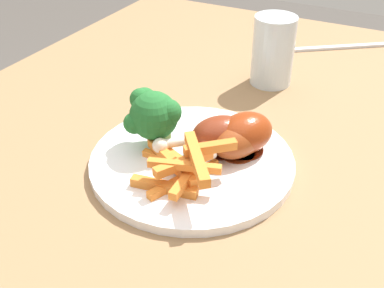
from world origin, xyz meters
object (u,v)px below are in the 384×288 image
object	(u,v)px
dining_table	(150,219)
fork	(341,47)
dinner_plate	(192,161)
carrot_fries_pile	(183,167)
chicken_drumstick_near	(235,141)
water_glass	(273,51)
chicken_drumstick_far	(217,135)
broccoli_floret_front	(154,113)
chicken_drumstick_extra	(243,134)
broccoli_floret_middle	(163,116)

from	to	relation	value
dining_table	fork	xyz separation A→B (m)	(-0.49, 0.14, 0.10)
dinner_plate	carrot_fries_pile	world-z (taller)	carrot_fries_pile
chicken_drumstick_near	dinner_plate	bearing A→B (deg)	-58.47
water_glass	chicken_drumstick_far	bearing A→B (deg)	2.53
dining_table	fork	distance (m)	0.52
broccoli_floret_front	fork	distance (m)	0.49
carrot_fries_pile	broccoli_floret_front	bearing A→B (deg)	-127.44
dining_table	chicken_drumstick_far	bearing A→B (deg)	123.34
chicken_drumstick_near	chicken_drumstick_extra	world-z (taller)	chicken_drumstick_extra
chicken_drumstick_extra	fork	world-z (taller)	chicken_drumstick_extra
chicken_drumstick_extra	water_glass	world-z (taller)	water_glass
dining_table	dinner_plate	world-z (taller)	dinner_plate
dinner_plate	chicken_drumstick_extra	world-z (taller)	chicken_drumstick_extra
dining_table	chicken_drumstick_extra	size ratio (longest dim) A/B	10.57
carrot_fries_pile	chicken_drumstick_near	size ratio (longest dim) A/B	0.96
dinner_plate	fork	size ratio (longest dim) A/B	1.36
chicken_drumstick_far	carrot_fries_pile	bearing A→B (deg)	-7.02
chicken_drumstick_near	water_glass	world-z (taller)	water_glass
broccoli_floret_middle	fork	world-z (taller)	broccoli_floret_middle
broccoli_floret_middle	water_glass	distance (m)	0.26
carrot_fries_pile	fork	world-z (taller)	carrot_fries_pile
carrot_fries_pile	chicken_drumstick_far	distance (m)	0.08
dinner_plate	carrot_fries_pile	xyz separation A→B (m)	(0.05, 0.01, 0.03)
dining_table	chicken_drumstick_far	xyz separation A→B (m)	(-0.05, 0.08, 0.13)
broccoli_floret_middle	chicken_drumstick_extra	world-z (taller)	broccoli_floret_middle
broccoli_floret_front	broccoli_floret_middle	world-z (taller)	broccoli_floret_front
dinner_plate	water_glass	distance (m)	0.27
chicken_drumstick_near	broccoli_floret_front	bearing A→B (deg)	-77.35
dinner_plate	chicken_drumstick_far	size ratio (longest dim) A/B	2.29
dinner_plate	fork	bearing A→B (deg)	169.61
dinner_plate	broccoli_floret_front	size ratio (longest dim) A/B	3.38
chicken_drumstick_far	chicken_drumstick_extra	xyz separation A→B (m)	(-0.01, 0.03, 0.00)
carrot_fries_pile	fork	xyz separation A→B (m)	(-0.52, 0.07, -0.03)
dining_table	broccoli_floret_front	size ratio (longest dim) A/B	16.47
chicken_drumstick_near	fork	distance (m)	0.44
dinner_plate	water_glass	bearing A→B (deg)	177.57
broccoli_floret_front	water_glass	xyz separation A→B (m)	(-0.26, 0.07, -0.00)
chicken_drumstick_near	water_glass	bearing A→B (deg)	-171.73
dining_table	chicken_drumstick_near	size ratio (longest dim) A/B	9.96
chicken_drumstick_near	fork	bearing A→B (deg)	174.81
dinner_plate	chicken_drumstick_extra	xyz separation A→B (m)	(-0.04, 0.05, 0.03)
broccoli_floret_front	chicken_drumstick_extra	bearing A→B (deg)	109.11
dinner_plate	carrot_fries_pile	bearing A→B (deg)	14.78
broccoli_floret_front	chicken_drumstick_near	size ratio (longest dim) A/B	0.60
chicken_drumstick_near	chicken_drumstick_far	xyz separation A→B (m)	(0.00, -0.02, 0.00)
dining_table	chicken_drumstick_near	xyz separation A→B (m)	(-0.05, 0.10, 0.13)
carrot_fries_pile	chicken_drumstick_near	world-z (taller)	carrot_fries_pile
broccoli_floret_front	chicken_drumstick_far	distance (m)	0.08
broccoli_floret_middle	chicken_drumstick_far	size ratio (longest dim) A/B	0.58
dining_table	dinner_plate	size ratio (longest dim) A/B	4.87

